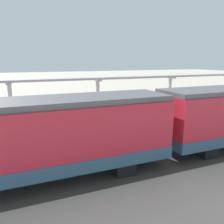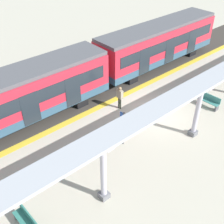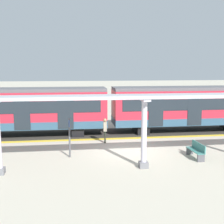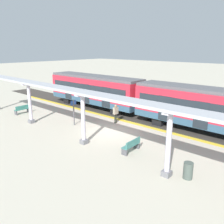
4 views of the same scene
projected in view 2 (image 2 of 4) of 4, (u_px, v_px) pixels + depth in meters
name	position (u px, v px, depth m)	size (l,w,h in m)	color
ground_plane	(155.00, 114.00, 18.84)	(176.00, 176.00, 0.00)	#B4AE9A
tactile_edge_strip	(123.00, 95.00, 20.71)	(0.46, 34.85, 0.01)	gold
trackbed	(107.00, 86.00, 21.83)	(3.20, 46.85, 0.01)	#38332D
train_near_carriage	(20.00, 98.00, 17.14)	(2.65, 11.81, 3.48)	red
train_far_carriage	(158.00, 44.00, 23.74)	(2.65, 11.81, 3.48)	red
canopy_pillar_second	(103.00, 171.00, 12.47)	(1.10, 0.44, 3.51)	slate
canopy_pillar_third	(198.00, 110.00, 16.16)	(1.10, 0.44, 3.51)	slate
canopy_beam	(202.00, 83.00, 15.05)	(1.20, 28.32, 0.16)	#A8AAB2
bench_near_end	(27.00, 220.00, 12.03)	(1.51, 0.48, 0.86)	#307569
bench_mid_platform	(209.00, 101.00, 19.36)	(1.52, 0.51, 0.86)	#387973
platform_info_sign	(124.00, 125.00, 15.77)	(0.56, 0.10, 2.20)	#4C4C51
passenger_waiting_near_edge	(120.00, 95.00, 18.85)	(0.48, 0.24, 1.65)	#25291F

